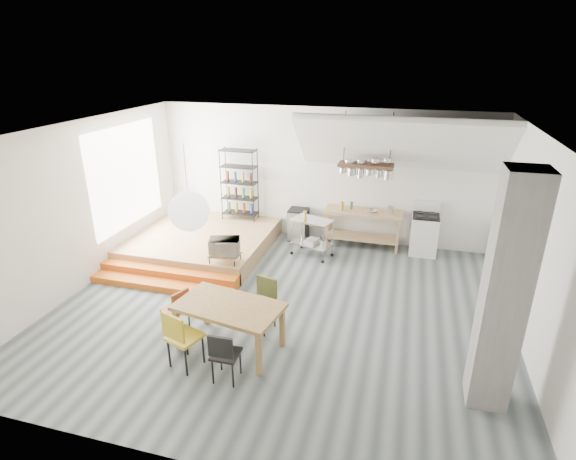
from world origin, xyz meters
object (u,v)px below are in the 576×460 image
(dining_table, at_px, (229,310))
(mini_fridge, at_px, (298,224))
(rolling_cart, at_px, (312,232))
(stove, at_px, (424,234))

(dining_table, bearing_deg, mini_fridge, 100.54)
(mini_fridge, bearing_deg, rolling_cart, -57.98)
(rolling_cart, height_order, mini_fridge, rolling_cart)
(stove, distance_m, dining_table, 5.38)
(stove, xyz_separation_m, rolling_cart, (-2.45, -0.82, 0.09))
(stove, height_order, rolling_cart, stove)
(dining_table, bearing_deg, rolling_cart, 92.35)
(dining_table, relative_size, rolling_cart, 1.76)
(rolling_cart, xyz_separation_m, mini_fridge, (-0.54, 0.86, -0.18))
(stove, relative_size, mini_fridge, 1.50)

